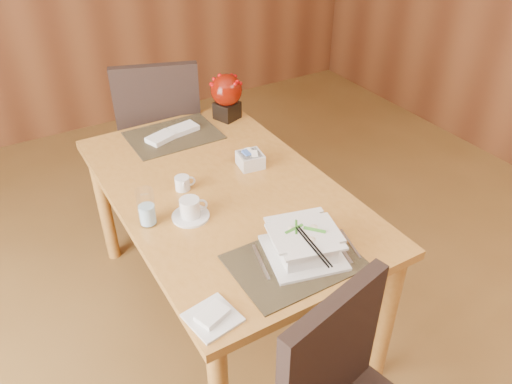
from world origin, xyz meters
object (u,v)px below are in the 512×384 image
far_chair (161,131)px  soup_setting (304,244)px  dining_table (224,205)px  berry_decor (226,94)px  bread_plate (213,318)px  creamer_jug (182,183)px  sugar_caddy (250,160)px  coffee_cup (190,210)px  water_glass (146,207)px

far_chair → soup_setting: bearing=108.4°
dining_table → berry_decor: (0.33, 0.59, 0.24)m
dining_table → far_chair: 0.94m
dining_table → far_chair: bearing=86.1°
bread_plate → creamer_jug: bearing=73.3°
berry_decor → dining_table: bearing=-119.5°
soup_setting → bread_plate: bearing=-152.3°
sugar_caddy → far_chair: far_chair is taller
creamer_jug → berry_decor: bearing=57.0°
sugar_caddy → coffee_cup: bearing=-151.9°
coffee_cup → bread_plate: 0.54m
sugar_caddy → bread_plate: (-0.56, -0.73, -0.03)m
coffee_cup → far_chair: 1.11m
coffee_cup → berry_decor: size_ratio=0.61×
water_glass → bread_plate: 0.57m
far_chair → berry_decor: bearing=146.9°
soup_setting → bread_plate: (-0.42, -0.10, -0.05)m
coffee_cup → bread_plate: coffee_cup is taller
dining_table → coffee_cup: coffee_cup is taller
water_glass → creamer_jug: size_ratio=1.93×
far_chair → bread_plate: bearing=93.6°
soup_setting → coffee_cup: (-0.26, 0.42, -0.02)m
coffee_cup → bread_plate: size_ratio=1.02×
berry_decor → creamer_jug: bearing=-133.9°
soup_setting → creamer_jug: bearing=122.5°
coffee_cup → dining_table: bearing=29.7°
water_glass → soup_setting: bearing=-47.8°
creamer_jug → sugar_caddy: bearing=13.3°
dining_table → berry_decor: size_ratio=6.01×
dining_table → sugar_caddy: sugar_caddy is taller
far_chair → sugar_caddy: bearing=117.7°
water_glass → bread_plate: (0.00, -0.56, -0.08)m
soup_setting → far_chair: far_chair is taller
coffee_cup → bread_plate: (-0.16, -0.52, -0.03)m
berry_decor → bread_plate: bearing=-119.9°
sugar_caddy → dining_table: bearing=-153.7°
coffee_cup → far_chair: size_ratio=0.15×
water_glass → sugar_caddy: 0.59m
soup_setting → bread_plate: soup_setting is taller
coffee_cup → far_chair: bearing=75.5°
dining_table → water_glass: (-0.37, -0.07, 0.18)m
sugar_caddy → far_chair: (-0.13, 0.84, -0.20)m
bread_plate → far_chair: far_chair is taller
sugar_caddy → water_glass: bearing=-163.3°
berry_decor → water_glass: bearing=-136.7°
far_chair → creamer_jug: bearing=94.6°
sugar_caddy → bread_plate: bearing=-127.6°
bread_plate → coffee_cup: bearing=72.8°
water_glass → sugar_caddy: bearing=16.7°
creamer_jug → far_chair: 0.90m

